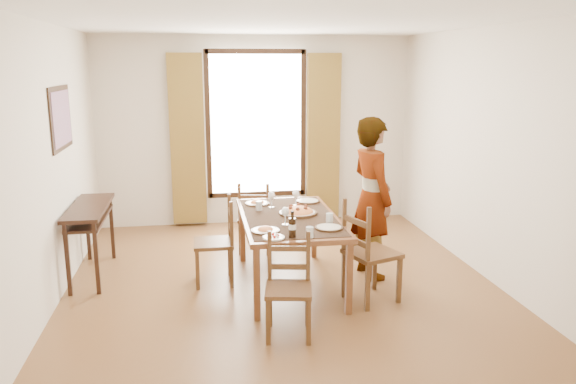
{
  "coord_description": "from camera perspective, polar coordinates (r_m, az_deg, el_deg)",
  "views": [
    {
      "loc": [
        -0.83,
        -5.57,
        2.31
      ],
      "look_at": [
        0.07,
        0.05,
        1.0
      ],
      "focal_mm": 35.0,
      "sensor_mm": 36.0,
      "label": 1
    }
  ],
  "objects": [
    {
      "name": "tumbler_c",
      "position": [
        5.12,
        2.22,
        -4.11
      ],
      "size": [
        0.07,
        0.07,
        0.1
      ],
      "primitive_type": "cylinder",
      "color": "silver",
      "rests_on": "dining_table"
    },
    {
      "name": "wine_glass_a",
      "position": [
        5.5,
        -0.29,
        -2.45
      ],
      "size": [
        0.08,
        0.08,
        0.18
      ],
      "primitive_type": null,
      "color": "white",
      "rests_on": "dining_table"
    },
    {
      "name": "tumbler_a",
      "position": [
        5.59,
        4.23,
        -2.67
      ],
      "size": [
        0.07,
        0.07,
        0.1
      ],
      "primitive_type": "cylinder",
      "color": "silver",
      "rests_on": "dining_table"
    },
    {
      "name": "wine_bottle",
      "position": [
        5.11,
        0.44,
        -3.28
      ],
      "size": [
        0.07,
        0.07,
        0.25
      ],
      "primitive_type": null,
      "color": "black",
      "rests_on": "dining_table"
    },
    {
      "name": "room_shell",
      "position": [
        5.81,
        -0.9,
        5.37
      ],
      "size": [
        4.6,
        5.1,
        2.74
      ],
      "color": "beige",
      "rests_on": "ground"
    },
    {
      "name": "wine_glass_c",
      "position": [
        6.16,
        -1.69,
        -0.77
      ],
      "size": [
        0.08,
        0.08,
        0.18
      ],
      "primitive_type": null,
      "color": "white",
      "rests_on": "dining_table"
    },
    {
      "name": "dining_table",
      "position": [
        5.86,
        0.15,
        -3.06
      ],
      "size": [
        0.98,
        1.72,
        0.76
      ],
      "color": "brown",
      "rests_on": "ground"
    },
    {
      "name": "tumbler_b",
      "position": [
        6.07,
        -2.97,
        -1.39
      ],
      "size": [
        0.07,
        0.07,
        0.1
      ],
      "primitive_type": "cylinder",
      "color": "silver",
      "rests_on": "dining_table"
    },
    {
      "name": "chair_south",
      "position": [
        4.89,
        0.06,
        -9.84
      ],
      "size": [
        0.46,
        0.46,
        0.89
      ],
      "rotation": [
        0.0,
        0.0,
        -0.18
      ],
      "color": "#54331C",
      "rests_on": "ground"
    },
    {
      "name": "ground",
      "position": [
        6.08,
        -0.63,
        -9.35
      ],
      "size": [
        5.0,
        5.0,
        0.0
      ],
      "primitive_type": "plane",
      "color": "#4E3218",
      "rests_on": "ground"
    },
    {
      "name": "plate_nw",
      "position": [
        6.33,
        -3.14,
        -1.01
      ],
      "size": [
        0.27,
        0.27,
        0.05
      ],
      "primitive_type": null,
      "color": "silver",
      "rests_on": "dining_table"
    },
    {
      "name": "chair_north",
      "position": [
        6.97,
        -3.38,
        -2.78
      ],
      "size": [
        0.47,
        0.47,
        0.9
      ],
      "rotation": [
        0.0,
        0.0,
        2.94
      ],
      "color": "#54331C",
      "rests_on": "ground"
    },
    {
      "name": "plate_ne",
      "position": [
        6.43,
        2.03,
        -0.78
      ],
      "size": [
        0.27,
        0.27,
        0.05
      ],
      "primitive_type": null,
      "color": "silver",
      "rests_on": "dining_table"
    },
    {
      "name": "wine_glass_b",
      "position": [
        6.25,
        0.81,
        -0.57
      ],
      "size": [
        0.08,
        0.08,
        0.18
      ],
      "primitive_type": null,
      "color": "white",
      "rests_on": "dining_table"
    },
    {
      "name": "plate_se",
      "position": [
        5.41,
        4.17,
        -3.46
      ],
      "size": [
        0.27,
        0.27,
        0.05
      ],
      "primitive_type": null,
      "color": "silver",
      "rests_on": "dining_table"
    },
    {
      "name": "pasta_platter",
      "position": [
        5.91,
        1.04,
        -1.78
      ],
      "size": [
        0.4,
        0.4,
        0.1
      ],
      "primitive_type": null,
      "color": "#C15018",
      "rests_on": "dining_table"
    },
    {
      "name": "chair_west",
      "position": [
        6.04,
        -7.26,
        -5.24
      ],
      "size": [
        0.41,
        0.41,
        0.93
      ],
      "rotation": [
        0.0,
        0.0,
        -1.57
      ],
      "color": "#54331C",
      "rests_on": "ground"
    },
    {
      "name": "caprese_plate",
      "position": [
        5.11,
        -1.46,
        -4.51
      ],
      "size": [
        0.2,
        0.2,
        0.04
      ],
      "primitive_type": null,
      "color": "silver",
      "rests_on": "dining_table"
    },
    {
      "name": "plate_sw",
      "position": [
        5.31,
        -2.31,
        -3.76
      ],
      "size": [
        0.27,
        0.27,
        0.05
      ],
      "primitive_type": null,
      "color": "silver",
      "rests_on": "dining_table"
    },
    {
      "name": "console_table",
      "position": [
        6.49,
        -19.51,
        -2.31
      ],
      "size": [
        0.38,
        1.2,
        0.8
      ],
      "color": "black",
      "rests_on": "ground"
    },
    {
      "name": "man",
      "position": [
        6.15,
        8.5,
        -0.61
      ],
      "size": [
        0.81,
        0.67,
        1.76
      ],
      "primitive_type": "imported",
      "rotation": [
        0.0,
        0.0,
        1.77
      ],
      "color": "gray",
      "rests_on": "ground"
    },
    {
      "name": "chair_east",
      "position": [
        5.58,
        8.22,
        -6.35
      ],
      "size": [
        0.58,
        0.58,
        1.02
      ],
      "rotation": [
        0.0,
        0.0,
        1.93
      ],
      "color": "#54331C",
      "rests_on": "ground"
    }
  ]
}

